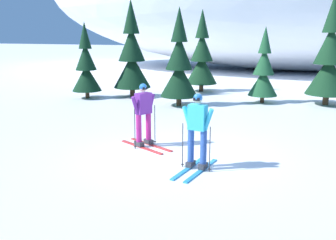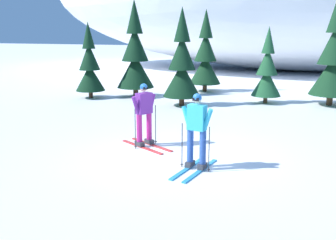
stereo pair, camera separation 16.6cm
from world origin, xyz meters
The scene contains 9 objects.
ground_plane centered at (0.00, 0.00, 0.00)m, with size 120.00×120.00×0.00m, color white.
skier_purple_jacket centered at (-1.23, 0.63, 0.92)m, with size 1.68×1.26×1.75m.
skier_cyan_jacket centered at (0.56, -0.74, 0.93)m, with size 0.80×1.75×1.78m.
pine_tree_far_left centered at (-6.31, 7.07, 1.45)m, with size 1.34×1.34×3.48m.
pine_tree_left centered at (-4.44, 8.03, 1.88)m, with size 1.73×1.73×4.48m.
pine_tree_center_left centered at (-1.76, 6.49, 1.69)m, with size 1.56×1.56×4.04m.
pine_tree_center centered at (-1.62, 10.50, 1.72)m, with size 1.59×1.59×4.12m.
pine_tree_center_right centered at (1.57, 8.13, 1.37)m, with size 1.27×1.27×3.28m.
pine_tree_right centered at (4.19, 8.38, 1.92)m, with size 1.77×1.77×4.59m.
Camera 1 is at (2.33, -9.26, 3.21)m, focal length 42.04 mm.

